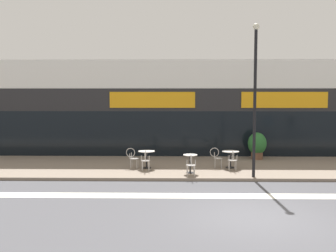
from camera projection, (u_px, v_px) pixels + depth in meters
ground_plane at (256, 217)px, 10.93m from camera, size 120.00×120.00×0.00m
sidewalk_slab at (224, 167)px, 18.15m from camera, size 40.00×5.50×0.12m
storefront_facade at (214, 108)px, 22.64m from camera, size 40.00×4.06×5.24m
bike_lane_stripe at (242, 196)px, 13.20m from camera, size 36.00×0.70×0.01m
bistro_table_0 at (147, 156)px, 17.52m from camera, size 0.75×0.75×0.77m
bistro_table_1 at (190, 160)px, 16.43m from camera, size 0.60×0.60×0.78m
bistro_table_2 at (230, 156)px, 17.61m from camera, size 0.76×0.76×0.75m
cafe_chair_0_near at (145, 159)px, 16.90m from camera, size 0.41×0.58×0.90m
cafe_chair_0_side at (133, 157)px, 17.54m from camera, size 0.59×0.44×0.90m
cafe_chair_1_near at (191, 163)px, 15.81m from camera, size 0.42×0.59×0.90m
cafe_chair_2_near at (233, 159)px, 16.98m from camera, size 0.41×0.58×0.90m
cafe_chair_2_side at (217, 156)px, 17.63m from camera, size 0.59×0.44×0.90m
planter_pot at (257, 145)px, 19.94m from camera, size 0.94×0.94×1.36m
lamp_post at (255, 91)px, 15.41m from camera, size 0.26×0.26×6.04m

